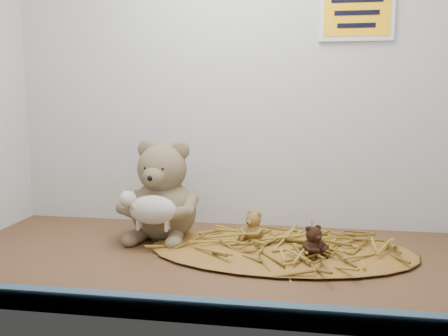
% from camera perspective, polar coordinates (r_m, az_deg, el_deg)
% --- Properties ---
extents(alcove_shell, '(1.20, 0.60, 0.90)m').
position_cam_1_polar(alcove_shell, '(1.12, -0.09, 13.40)').
color(alcove_shell, '#482C19').
rests_on(alcove_shell, ground).
extents(front_rail, '(1.19, 0.02, 0.04)m').
position_cam_1_polar(front_rail, '(0.82, -4.54, -15.75)').
color(front_rail, '#3B5A71').
rests_on(front_rail, shelf_floor).
extents(straw_bed, '(0.60, 0.35, 0.01)m').
position_cam_1_polar(straw_bed, '(1.15, 6.61, -9.27)').
color(straw_bed, brown).
rests_on(straw_bed, shelf_floor).
extents(main_teddy, '(0.21, 0.22, 0.24)m').
position_cam_1_polar(main_teddy, '(1.23, -6.96, -2.50)').
color(main_teddy, '#806F4E').
rests_on(main_teddy, shelf_floor).
extents(toy_lamb, '(0.14, 0.09, 0.09)m').
position_cam_1_polar(toy_lamb, '(1.15, -8.14, -4.76)').
color(toy_lamb, silver).
rests_on(toy_lamb, main_teddy).
extents(mini_teddy_tan, '(0.08, 0.08, 0.07)m').
position_cam_1_polar(mini_teddy_tan, '(1.18, 3.43, -6.51)').
color(mini_teddy_tan, olive).
rests_on(mini_teddy_tan, straw_bed).
extents(mini_teddy_brown, '(0.08, 0.08, 0.07)m').
position_cam_1_polar(mini_teddy_brown, '(1.09, 10.17, -8.11)').
color(mini_teddy_brown, black).
rests_on(mini_teddy_brown, straw_bed).
extents(wall_sign, '(0.16, 0.01, 0.11)m').
position_cam_1_polar(wall_sign, '(1.33, 14.92, 16.73)').
color(wall_sign, '#F9A80C').
rests_on(wall_sign, back_wall).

